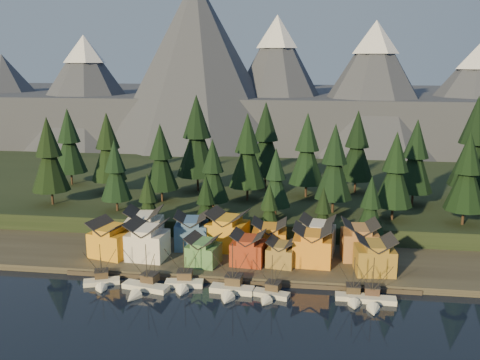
# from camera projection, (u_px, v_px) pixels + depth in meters

# --- Properties ---
(ground) EXTENTS (500.00, 500.00, 0.00)m
(ground) POSITION_uv_depth(u_px,v_px,m) (226.00, 315.00, 105.08)
(ground) COLOR black
(ground) RESTS_ON ground
(shore_strip) EXTENTS (400.00, 50.00, 1.50)m
(shore_strip) POSITION_uv_depth(u_px,v_px,m) (250.00, 243.00, 143.54)
(shore_strip) COLOR #312C23
(shore_strip) RESTS_ON ground
(hillside) EXTENTS (420.00, 100.00, 6.00)m
(hillside) POSITION_uv_depth(u_px,v_px,m) (267.00, 191.00, 191.32)
(hillside) COLOR black
(hillside) RESTS_ON ground
(dock) EXTENTS (80.00, 4.00, 1.00)m
(dock) POSITION_uv_depth(u_px,v_px,m) (238.00, 279.00, 120.90)
(dock) COLOR #483E33
(dock) RESTS_ON ground
(mountain_ridge) EXTENTS (560.00, 190.00, 90.00)m
(mountain_ridge) POSITION_uv_depth(u_px,v_px,m) (280.00, 100.00, 306.13)
(mountain_ridge) COLOR #424655
(mountain_ridge) RESTS_ON ground
(boat_0) EXTENTS (8.53, 9.04, 10.25)m
(boat_0) POSITION_uv_depth(u_px,v_px,m) (101.00, 277.00, 118.22)
(boat_0) COLOR silver
(boat_0) RESTS_ON ground
(boat_1) EXTENTS (10.99, 11.59, 11.32)m
(boat_1) POSITION_uv_depth(u_px,v_px,m) (143.00, 283.00, 115.21)
(boat_1) COLOR silver
(boat_1) RESTS_ON ground
(boat_2) EXTENTS (8.83, 9.45, 11.33)m
(boat_2) POSITION_uv_depth(u_px,v_px,m) (183.00, 278.00, 117.12)
(boat_2) COLOR white
(boat_2) RESTS_ON ground
(boat_3) EXTENTS (9.87, 10.60, 12.04)m
(boat_3) POSITION_uv_depth(u_px,v_px,m) (231.00, 284.00, 113.86)
(boat_3) COLOR silver
(boat_3) RESTS_ON ground
(boat_4) EXTENTS (8.30, 8.82, 10.16)m
(boat_4) POSITION_uv_depth(u_px,v_px,m) (270.00, 289.00, 112.04)
(boat_4) COLOR beige
(boat_4) RESTS_ON ground
(boat_5) EXTENTS (7.58, 8.28, 10.12)m
(boat_5) POSITION_uv_depth(u_px,v_px,m) (354.00, 292.00, 110.63)
(boat_5) COLOR beige
(boat_5) RESTS_ON ground
(boat_6) EXTENTS (10.08, 10.91, 10.55)m
(boat_6) POSITION_uv_depth(u_px,v_px,m) (373.00, 295.00, 109.26)
(boat_6) COLOR silver
(boat_6) RESTS_ON ground
(house_front_0) EXTENTS (10.90, 10.55, 9.03)m
(house_front_0) POSITION_uv_depth(u_px,v_px,m) (111.00, 237.00, 131.69)
(house_front_0) COLOR orange
(house_front_0) RESTS_ON shore_strip
(house_front_1) EXTENTS (9.64, 9.30, 9.40)m
(house_front_1) POSITION_uv_depth(u_px,v_px,m) (147.00, 239.00, 129.92)
(house_front_1) COLOR white
(house_front_1) RESTS_ON shore_strip
(house_front_2) EXTENTS (8.38, 8.42, 7.06)m
(house_front_2) POSITION_uv_depth(u_px,v_px,m) (203.00, 249.00, 126.30)
(house_front_2) COLOR #4B8347
(house_front_2) RESTS_ON shore_strip
(house_front_3) EXTENTS (8.23, 7.91, 7.78)m
(house_front_3) POSITION_uv_depth(u_px,v_px,m) (248.00, 247.00, 126.69)
(house_front_3) COLOR #9A3217
(house_front_3) RESTS_ON shore_strip
(house_front_4) EXTENTS (7.20, 7.61, 6.42)m
(house_front_4) POSITION_uv_depth(u_px,v_px,m) (281.00, 251.00, 125.80)
(house_front_4) COLOR olive
(house_front_4) RESTS_ON shore_strip
(house_front_5) EXTENTS (9.34, 8.58, 9.33)m
(house_front_5) POSITION_uv_depth(u_px,v_px,m) (312.00, 244.00, 126.23)
(house_front_5) COLOR orange
(house_front_5) RESTS_ON shore_strip
(house_front_6) EXTENTS (9.27, 8.84, 8.59)m
(house_front_6) POSITION_uv_depth(u_px,v_px,m) (375.00, 254.00, 121.23)
(house_front_6) COLOR olive
(house_front_6) RESTS_ON shore_strip
(house_back_0) EXTENTS (9.89, 9.56, 9.89)m
(house_back_0) POSITION_uv_depth(u_px,v_px,m) (144.00, 226.00, 139.43)
(house_back_0) COLOR white
(house_back_0) RESTS_ON shore_strip
(house_back_1) EXTENTS (9.10, 9.19, 9.16)m
(house_back_1) POSITION_uv_depth(u_px,v_px,m) (192.00, 230.00, 137.11)
(house_back_1) COLOR #3B5D8C
(house_back_1) RESTS_ON shore_strip
(house_back_2) EXTENTS (11.01, 10.40, 10.12)m
(house_back_2) POSITION_uv_depth(u_px,v_px,m) (228.00, 229.00, 136.11)
(house_back_2) COLOR orange
(house_back_2) RESTS_ON shore_strip
(house_back_3) EXTENTS (8.60, 7.69, 8.57)m
(house_back_3) POSITION_uv_depth(u_px,v_px,m) (269.00, 236.00, 133.45)
(house_back_3) COLOR orange
(house_back_3) RESTS_ON shore_strip
(house_back_4) EXTENTS (9.43, 9.14, 9.20)m
(house_back_4) POSITION_uv_depth(u_px,v_px,m) (317.00, 234.00, 133.86)
(house_back_4) COLOR silver
(house_back_4) RESTS_ON shore_strip
(house_back_5) EXTENTS (9.00, 9.10, 9.49)m
(house_back_5) POSITION_uv_depth(u_px,v_px,m) (360.00, 239.00, 129.71)
(house_back_5) COLOR #A56D3A
(house_back_5) RESTS_ON shore_strip
(tree_hill_0) EXTENTS (11.46, 11.46, 26.69)m
(tree_hill_0) POSITION_uv_depth(u_px,v_px,m) (49.00, 157.00, 159.14)
(tree_hill_0) COLOR #332319
(tree_hill_0) RESTS_ON hillside
(tree_hill_1) EXTENTS (11.40, 11.40, 26.56)m
(tree_hill_1) POSITION_uv_depth(u_px,v_px,m) (108.00, 149.00, 172.98)
(tree_hill_1) COLOR #332319
(tree_hill_1) RESTS_ON hillside
(tree_hill_2) EXTENTS (8.97, 8.97, 20.90)m
(tree_hill_2) POSITION_uv_depth(u_px,v_px,m) (116.00, 172.00, 152.99)
(tree_hill_2) COLOR #332319
(tree_hill_2) RESTS_ON hillside
(tree_hill_3) EXTENTS (10.40, 10.40, 24.24)m
(tree_hill_3) POSITION_uv_depth(u_px,v_px,m) (161.00, 159.00, 162.82)
(tree_hill_3) COLOR #332319
(tree_hill_3) RESTS_ON hillside
(tree_hill_4) EXTENTS (13.75, 13.75, 32.04)m
(tree_hill_4) POSITION_uv_depth(u_px,v_px,m) (197.00, 139.00, 175.28)
(tree_hill_4) COLOR #332319
(tree_hill_4) RESTS_ON hillside
(tree_hill_5) EXTENTS (9.19, 9.19, 21.40)m
(tree_hill_5) POSITION_uv_depth(u_px,v_px,m) (213.00, 173.00, 151.07)
(tree_hill_5) COLOR #332319
(tree_hill_5) RESTS_ON hillside
(tree_hill_6) EXTENTS (11.73, 11.73, 27.34)m
(tree_hill_6) POSITION_uv_depth(u_px,v_px,m) (248.00, 153.00, 163.75)
(tree_hill_6) COLOR #332319
(tree_hill_6) RESTS_ON hillside
(tree_hill_7) EXTENTS (8.39, 8.39, 19.55)m
(tree_hill_7) POSITION_uv_depth(u_px,v_px,m) (276.00, 180.00, 146.92)
(tree_hill_7) COLOR #332319
(tree_hill_7) RESTS_ON hillside
(tree_hill_8) EXTENTS (11.58, 11.58, 26.98)m
(tree_hill_8) POSITION_uv_depth(u_px,v_px,m) (307.00, 151.00, 168.11)
(tree_hill_8) COLOR #332319
(tree_hill_8) RESTS_ON hillside
(tree_hill_9) EXTENTS (11.03, 11.03, 25.70)m
(tree_hill_9) POSITION_uv_depth(u_px,v_px,m) (334.00, 165.00, 150.76)
(tree_hill_9) COLOR #332319
(tree_hill_9) RESTS_ON hillside
(tree_hill_10) EXTENTS (11.68, 11.68, 27.21)m
(tree_hill_10) POSITION_uv_depth(u_px,v_px,m) (357.00, 148.00, 173.64)
(tree_hill_10) COLOR #332319
(tree_hill_10) RESTS_ON hillside
(tree_hill_11) EXTENTS (10.48, 10.48, 24.41)m
(tree_hill_11) POSITION_uv_depth(u_px,v_px,m) (395.00, 172.00, 143.92)
(tree_hill_11) COLOR #332319
(tree_hill_11) RESTS_ON hillside
(tree_hill_12) EXTENTS (11.21, 11.21, 26.11)m
(tree_hill_12) POSITION_uv_depth(u_px,v_px,m) (415.00, 159.00, 158.08)
(tree_hill_12) COLOR #332319
(tree_hill_12) RESTS_ON hillside
(tree_hill_13) EXTENTS (10.78, 10.78, 25.11)m
(tree_hill_13) POSITION_uv_depth(u_px,v_px,m) (467.00, 174.00, 139.46)
(tree_hill_13) COLOR #332319
(tree_hill_13) RESTS_ON hillside
(tree_hill_14) EXTENTS (14.01, 14.01, 32.64)m
(tree_hill_14) POSITION_uv_depth(u_px,v_px,m) (474.00, 145.00, 160.64)
(tree_hill_14) COLOR #332319
(tree_hill_14) RESTS_ON hillside
(tree_hill_15) EXTENTS (12.62, 12.62, 29.40)m
(tree_hill_15) POSITION_uv_depth(u_px,v_px,m) (266.00, 141.00, 179.37)
(tree_hill_15) COLOR #332319
(tree_hill_15) RESTS_ON hillside
(tree_hill_16) EXTENTS (11.50, 11.50, 26.78)m
(tree_hill_16) POSITION_uv_depth(u_px,v_px,m) (69.00, 143.00, 185.05)
(tree_hill_16) COLOR #332319
(tree_hill_16) RESTS_ON hillside
(tree_shore_0) EXTENTS (7.61, 7.61, 17.73)m
(tree_shore_0) POSITION_uv_depth(u_px,v_px,m) (148.00, 202.00, 145.02)
(tree_shore_0) COLOR #332319
(tree_shore_0) RESTS_ON shore_strip
(tree_shore_1) EXTENTS (7.64, 7.64, 17.80)m
(tree_shore_1) POSITION_uv_depth(u_px,v_px,m) (206.00, 204.00, 142.84)
(tree_shore_1) COLOR #332319
(tree_shore_1) RESTS_ON shore_strip
(tree_shore_2) EXTENTS (6.87, 6.87, 16.01)m
(tree_shore_2) POSITION_uv_depth(u_px,v_px,m) (269.00, 210.00, 140.76)
(tree_shore_2) COLOR #332319
(tree_shore_2) RESTS_ON shore_strip
(tree_shore_3) EXTENTS (6.63, 6.63, 15.45)m
(tree_shore_3) POSITION_uv_depth(u_px,v_px,m) (323.00, 213.00, 138.93)
(tree_shore_3) COLOR #332319
(tree_shore_3) RESTS_ON shore_strip
(tree_shore_4) EXTENTS (8.09, 8.09, 18.86)m
(tree_shore_4) POSITION_uv_depth(u_px,v_px,m) (370.00, 208.00, 136.88)
(tree_shore_4) COLOR #332319
(tree_shore_4) RESTS_ON shore_strip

